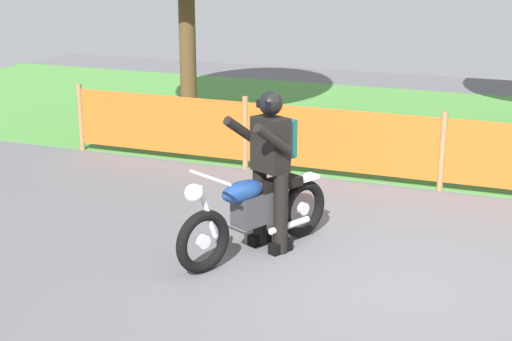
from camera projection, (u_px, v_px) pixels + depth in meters
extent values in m
cube|color=#5B5B60|center=(392.00, 284.00, 7.19)|extent=(24.00, 24.00, 0.02)
cube|color=#4C8C3D|center=(469.00, 131.00, 12.95)|extent=(24.00, 6.90, 0.01)
cylinder|color=#997547|center=(81.00, 117.00, 11.65)|extent=(0.08, 0.08, 1.05)
cylinder|color=#997547|center=(245.00, 133.00, 10.68)|extent=(0.08, 0.08, 1.05)
cylinder|color=#997547|center=(442.00, 152.00, 9.72)|extent=(0.08, 0.08, 1.05)
cube|color=orange|center=(159.00, 123.00, 11.16)|extent=(2.66, 0.02, 0.85)
cube|color=orange|center=(339.00, 141.00, 10.20)|extent=(2.66, 0.02, 0.85)
cylinder|color=brown|center=(188.00, 47.00, 12.71)|extent=(0.28, 0.28, 2.84)
torus|color=black|center=(203.00, 242.00, 7.35)|extent=(0.38, 0.62, 0.64)
cylinder|color=silver|center=(203.00, 242.00, 7.35)|extent=(0.12, 0.15, 0.14)
torus|color=black|center=(303.00, 209.00, 8.25)|extent=(0.38, 0.62, 0.64)
cylinder|color=silver|center=(303.00, 209.00, 8.25)|extent=(0.12, 0.15, 0.14)
cube|color=#38383D|center=(260.00, 207.00, 7.78)|extent=(0.48, 0.64, 0.32)
ellipsoid|color=navy|center=(243.00, 191.00, 7.57)|extent=(0.44, 0.57, 0.22)
cube|color=black|center=(277.00, 184.00, 7.89)|extent=(0.44, 0.60, 0.10)
cube|color=silver|center=(304.00, 178.00, 8.15)|extent=(0.30, 0.39, 0.04)
cylinder|color=silver|center=(207.00, 212.00, 7.30)|extent=(0.15, 0.23, 0.57)
sphere|color=white|center=(194.00, 193.00, 7.13)|extent=(0.24, 0.24, 0.18)
cylinder|color=silver|center=(210.00, 178.00, 7.23)|extent=(0.55, 0.29, 0.03)
cylinder|color=silver|center=(289.00, 225.00, 7.95)|extent=(0.30, 0.52, 0.07)
cylinder|color=black|center=(281.00, 214.00, 7.79)|extent=(0.20, 0.20, 0.86)
cube|color=black|center=(280.00, 247.00, 7.89)|extent=(0.21, 0.28, 0.12)
cylinder|color=black|center=(260.00, 206.00, 8.01)|extent=(0.20, 0.20, 0.86)
cube|color=black|center=(260.00, 238.00, 8.12)|extent=(0.21, 0.28, 0.12)
cube|color=black|center=(270.00, 144.00, 7.69)|extent=(0.43, 0.37, 0.56)
cylinder|color=black|center=(273.00, 139.00, 7.39)|extent=(0.30, 0.48, 0.38)
cylinder|color=black|center=(243.00, 131.00, 7.70)|extent=(0.30, 0.48, 0.38)
sphere|color=black|center=(271.00, 103.00, 7.57)|extent=(0.33, 0.33, 0.25)
cube|color=black|center=(263.00, 105.00, 7.51)|extent=(0.17, 0.11, 0.08)
cube|color=#194C47|center=(282.00, 138.00, 7.79)|extent=(0.32, 0.27, 0.40)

